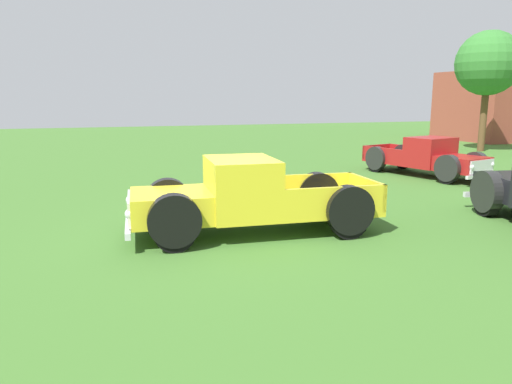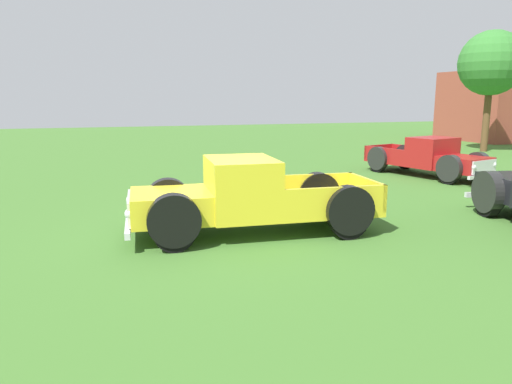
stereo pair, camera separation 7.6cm
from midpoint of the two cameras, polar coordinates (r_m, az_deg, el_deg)
name	(u,v)px [view 2 (the right image)]	position (r m, az deg, el deg)	size (l,w,h in m)	color
ground_plane	(231,231)	(10.55, -2.77, -4.69)	(80.00, 80.00, 0.00)	#3D6B28
pickup_truck_foreground	(238,198)	(10.16, -1.90, -0.78)	(2.41, 5.45, 1.63)	yellow
pickup_truck_behind_right	(433,158)	(18.74, 20.46, 3.79)	(5.03, 2.91, 1.46)	maroon
oak_tree_east	(491,64)	(28.89, 26.33, 13.56)	(3.39, 3.39, 6.36)	brown
brick_pavilion	(497,106)	(37.14, 26.88, 9.14)	(5.90, 5.66, 4.62)	brown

